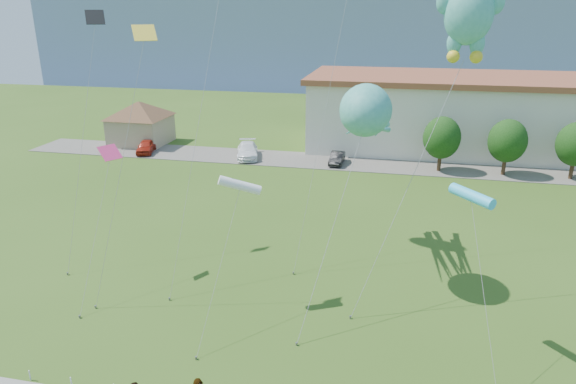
{
  "coord_description": "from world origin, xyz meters",
  "views": [
    {
      "loc": [
        5.74,
        -16.67,
        15.1
      ],
      "look_at": [
        0.37,
        8.0,
        6.12
      ],
      "focal_mm": 32.0,
      "sensor_mm": 36.0,
      "label": 1
    }
  ],
  "objects_px": {
    "octopus_kite": "(367,119)",
    "teddy_bear_kite": "(470,6)",
    "parked_car_black": "(337,158)",
    "pavilion": "(140,119)",
    "parked_car_white": "(247,150)",
    "parked_car_red": "(146,146)"
  },
  "relations": [
    {
      "from": "octopus_kite",
      "to": "teddy_bear_kite",
      "type": "relative_size",
      "value": 0.78
    },
    {
      "from": "parked_car_red",
      "to": "teddy_bear_kite",
      "type": "relative_size",
      "value": 0.23
    },
    {
      "from": "parked_car_white",
      "to": "parked_car_black",
      "type": "relative_size",
      "value": 1.44
    },
    {
      "from": "teddy_bear_kite",
      "to": "parked_car_black",
      "type": "bearing_deg",
      "value": 112.01
    },
    {
      "from": "parked_car_white",
      "to": "parked_car_black",
      "type": "distance_m",
      "value": 9.75
    },
    {
      "from": "parked_car_black",
      "to": "pavilion",
      "type": "bearing_deg",
      "value": 172.2
    },
    {
      "from": "parked_car_white",
      "to": "teddy_bear_kite",
      "type": "xyz_separation_m",
      "value": [
        18.75,
        -22.68,
        14.46
      ]
    },
    {
      "from": "pavilion",
      "to": "teddy_bear_kite",
      "type": "xyz_separation_m",
      "value": [
        32.84,
        -26.04,
        12.27
      ]
    },
    {
      "from": "octopus_kite",
      "to": "teddy_bear_kite",
      "type": "xyz_separation_m",
      "value": [
        4.85,
        -0.12,
        5.96
      ]
    },
    {
      "from": "parked_car_black",
      "to": "teddy_bear_kite",
      "type": "distance_m",
      "value": 28.14
    },
    {
      "from": "teddy_bear_kite",
      "to": "octopus_kite",
      "type": "bearing_deg",
      "value": 178.55
    },
    {
      "from": "parked_car_red",
      "to": "parked_car_black",
      "type": "height_order",
      "value": "parked_car_red"
    },
    {
      "from": "pavilion",
      "to": "parked_car_white",
      "type": "height_order",
      "value": "pavilion"
    },
    {
      "from": "parked_car_black",
      "to": "octopus_kite",
      "type": "height_order",
      "value": "octopus_kite"
    },
    {
      "from": "parked_car_red",
      "to": "teddy_bear_kite",
      "type": "distance_m",
      "value": 40.26
    },
    {
      "from": "pavilion",
      "to": "parked_car_black",
      "type": "distance_m",
      "value": 24.24
    },
    {
      "from": "pavilion",
      "to": "parked_car_red",
      "type": "relative_size",
      "value": 2.24
    },
    {
      "from": "teddy_bear_kite",
      "to": "parked_car_white",
      "type": "bearing_deg",
      "value": 129.58
    },
    {
      "from": "pavilion",
      "to": "parked_car_white",
      "type": "xyz_separation_m",
      "value": [
        14.1,
        -3.36,
        -2.19
      ]
    },
    {
      "from": "parked_car_red",
      "to": "parked_car_black",
      "type": "xyz_separation_m",
      "value": [
        21.31,
        0.14,
        -0.09
      ]
    },
    {
      "from": "pavilion",
      "to": "teddy_bear_kite",
      "type": "relative_size",
      "value": 0.52
    },
    {
      "from": "octopus_kite",
      "to": "pavilion",
      "type": "bearing_deg",
      "value": 137.21
    }
  ]
}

